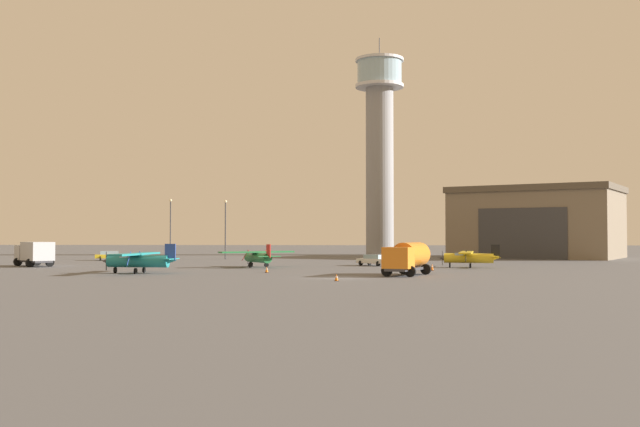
% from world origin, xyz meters
% --- Properties ---
extents(ground_plane, '(400.00, 400.00, 0.00)m').
position_xyz_m(ground_plane, '(0.00, 0.00, 0.00)').
color(ground_plane, '#545456').
extents(control_tower, '(9.08, 9.08, 40.97)m').
position_xyz_m(control_tower, '(4.64, 73.34, 21.63)').
color(control_tower, gray).
rests_on(control_tower, ground_plane).
extents(hangar, '(31.01, 27.83, 11.54)m').
position_xyz_m(hangar, '(30.15, 57.99, 5.79)').
color(hangar, '#7A6B56').
rests_on(hangar, ground_plane).
extents(airplane_yellow, '(7.00, 8.95, 2.63)m').
position_xyz_m(airplane_yellow, '(14.11, 20.33, 1.23)').
color(airplane_yellow, gold).
rests_on(airplane_yellow, ground_plane).
extents(airplane_teal, '(7.67, 9.77, 2.88)m').
position_xyz_m(airplane_teal, '(-19.65, 5.71, 1.34)').
color(airplane_teal, teal).
rests_on(airplane_teal, ground_plane).
extents(airplane_green, '(8.40, 6.83, 2.69)m').
position_xyz_m(airplane_green, '(-10.12, 19.76, 1.25)').
color(airplane_green, '#287A42').
rests_on(airplane_green, ground_plane).
extents(truck_fuel_tanker_orange, '(4.81, 7.30, 3.04)m').
position_xyz_m(truck_fuel_tanker_orange, '(6.26, 3.98, 1.70)').
color(truck_fuel_tanker_orange, '#38383D').
rests_on(truck_fuel_tanker_orange, ground_plane).
extents(truck_box_silver, '(6.46, 6.56, 2.91)m').
position_xyz_m(truck_box_silver, '(-36.90, 20.13, 1.64)').
color(truck_box_silver, '#38383D').
rests_on(truck_box_silver, ground_plane).
extents(car_white, '(4.33, 3.98, 1.37)m').
position_xyz_m(car_white, '(3.29, 24.65, 0.74)').
color(car_white, white).
rests_on(car_white, ground_plane).
extents(car_yellow, '(4.89, 3.25, 1.37)m').
position_xyz_m(car_yellow, '(-35.17, 40.79, 0.74)').
color(car_yellow, gold).
rests_on(car_yellow, ground_plane).
extents(light_post_west, '(0.44, 0.44, 9.61)m').
position_xyz_m(light_post_west, '(-29.81, 53.50, 5.65)').
color(light_post_west, '#38383D').
rests_on(light_post_west, ground_plane).
extents(light_post_east, '(0.44, 0.44, 9.07)m').
position_xyz_m(light_post_east, '(-19.28, 46.37, 5.37)').
color(light_post_east, '#38383D').
rests_on(light_post_east, ground_plane).
extents(traffic_cone_near_left, '(0.36, 0.36, 0.56)m').
position_xyz_m(traffic_cone_near_left, '(0.07, -4.69, 0.27)').
color(traffic_cone_near_left, black).
rests_on(traffic_cone_near_left, ground_plane).
extents(traffic_cone_near_right, '(0.36, 0.36, 0.72)m').
position_xyz_m(traffic_cone_near_right, '(9.28, 13.20, 0.36)').
color(traffic_cone_near_right, black).
rests_on(traffic_cone_near_right, ground_plane).
extents(traffic_cone_mid_apron, '(0.36, 0.36, 0.61)m').
position_xyz_m(traffic_cone_mid_apron, '(-7.44, 7.98, 0.30)').
color(traffic_cone_mid_apron, black).
rests_on(traffic_cone_mid_apron, ground_plane).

